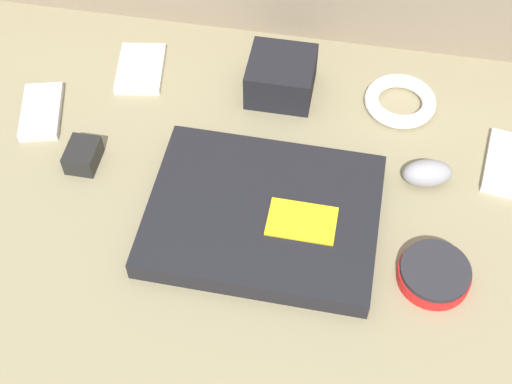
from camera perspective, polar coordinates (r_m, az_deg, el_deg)
name	(u,v)px	position (r m, az deg, el deg)	size (l,w,h in m)	color
ground_plane	(256,255)	(1.11, 0.00, -5.05)	(8.00, 8.00, 0.00)	#38383D
couch_seat	(256,229)	(1.05, 0.00, -3.00)	(1.14, 0.70, 0.14)	#847A5B
laptop	(263,215)	(0.96, 0.59, -1.84)	(0.31, 0.24, 0.03)	black
computer_mouse	(427,173)	(1.02, 13.54, 1.47)	(0.08, 0.05, 0.04)	gray
speaker_puck	(434,274)	(0.94, 14.07, -6.38)	(0.09, 0.09, 0.03)	red
phone_silver	(41,112)	(1.14, -16.80, 6.18)	(0.08, 0.12, 0.01)	#B7B7BC
phone_black	(141,68)	(1.17, -9.21, 9.73)	(0.09, 0.12, 0.01)	silver
phone_small	(510,165)	(1.09, 19.63, 2.08)	(0.08, 0.12, 0.01)	silver
camera_pouch	(283,77)	(1.11, 2.14, 9.20)	(0.10, 0.10, 0.06)	black
charger_brick	(83,155)	(1.05, -13.68, 2.87)	(0.04, 0.05, 0.03)	black
cable_coil	(400,101)	(1.12, 11.46, 7.15)	(0.11, 0.11, 0.02)	white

